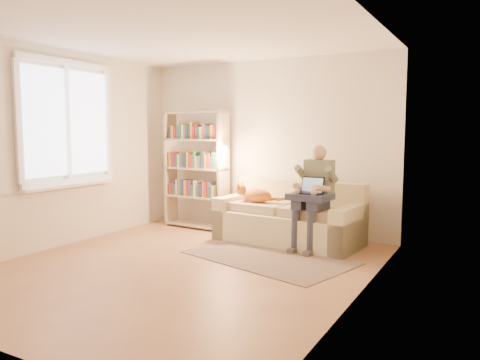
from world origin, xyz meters
The scene contains 13 objects.
floor centered at (0.00, 0.00, 0.00)m, with size 4.50×4.50×0.00m, color #9A6946.
ceiling centered at (0.00, 0.00, 2.60)m, with size 4.00×4.50×0.02m, color white.
wall_left centered at (-2.00, 0.00, 1.30)m, with size 0.02×4.50×2.60m, color silver.
wall_right centered at (2.00, 0.00, 1.30)m, with size 0.02×4.50×2.60m, color silver.
wall_back centered at (0.00, 2.25, 1.30)m, with size 4.00×0.02×2.60m, color silver.
window centered at (-1.95, 0.20, 1.38)m, with size 0.12×1.52×1.69m.
sofa centered at (0.59, 1.74, 0.31)m, with size 2.05×1.08×0.84m.
person centered at (1.03, 1.55, 0.77)m, with size 0.42×0.61×1.36m.
cat centered at (0.10, 1.67, 0.64)m, with size 0.67×0.27×0.24m.
blanket centered at (0.97, 1.43, 0.71)m, with size 0.51×0.42×0.08m, color #262D42.
laptop centered at (0.97, 1.44, 0.80)m, with size 0.33×0.27×0.27m.
bookshelf centered at (-1.06, 1.90, 1.02)m, with size 1.22×0.43×1.85m.
rug centered at (0.71, 0.85, 0.01)m, with size 1.96×1.16×0.01m, color #7B6659.
Camera 1 is at (3.09, -4.18, 1.54)m, focal length 35.00 mm.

